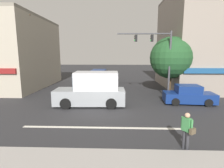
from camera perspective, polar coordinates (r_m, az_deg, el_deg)
The scene contains 10 objects.
ground_plane at distance 13.50m, azimuth -2.10°, elevation -8.12°, with size 120.00×120.00×0.00m, color #2B2B2D.
lane_marking_stripe at distance 10.23m, azimuth -3.55°, elevation -14.03°, with size 9.00×0.24×0.01m, color silver.
building_right_corner at distance 25.28m, azimuth 30.89°, elevation 11.72°, with size 12.06×11.09×11.29m.
street_tree at distance 18.75m, azimuth 18.69°, elevation 8.11°, with size 4.20×4.20×5.90m.
utility_pole_near_left at distance 20.98m, azimuth -26.01°, elevation 9.50°, with size 1.40×0.22×8.55m.
traffic_light_mast at distance 16.62m, azimuth 15.20°, elevation 9.49°, with size 4.89×0.31×6.20m.
box_truck_crossing_center at distance 14.19m, azimuth -6.44°, elevation -2.08°, with size 5.67×2.39×2.75m.
van_waiting_far at distance 23.20m, azimuth -4.46°, elevation 1.85°, with size 2.14×4.65×2.11m.
sedan_approaching_near at distance 16.11m, azimuth 23.74°, elevation -3.40°, with size 4.21×2.10×1.58m.
pedestrian_foreground_with_bag at distance 8.35m, azimuth 23.27°, elevation -13.37°, with size 0.47×0.67×1.67m.
Camera 1 is at (0.95, -12.83, 4.09)m, focal length 28.00 mm.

